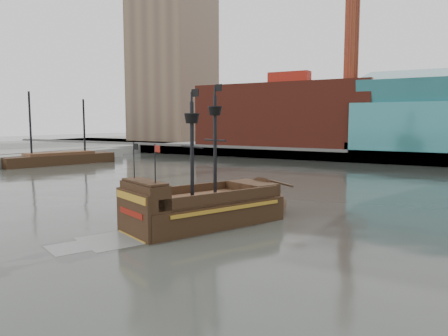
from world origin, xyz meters
The scene contains 7 objects.
ground centered at (0.00, 0.00, 0.00)m, with size 400.00×400.00×0.00m, color #262823.
promenade_far centered at (0.00, 92.00, 1.00)m, with size 220.00×60.00×2.00m, color slate.
seawall centered at (0.00, 62.50, 1.30)m, with size 220.00×1.00×2.60m, color #4C4C49.
pier centered at (-58.00, 30.00, 1.00)m, with size 6.00×40.00×2.00m, color slate.
skyline centered at (5.21, 84.56, 24.55)m, with size 149.00×45.00×62.00m.
pirate_ship centered at (-1.21, 2.54, 1.12)m, with size 10.80×17.13×12.35m.
docked_vessel centered at (-52.23, 29.73, 0.92)m, with size 9.98×21.77×14.45m.
Camera 1 is at (18.10, -26.85, 8.54)m, focal length 35.00 mm.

